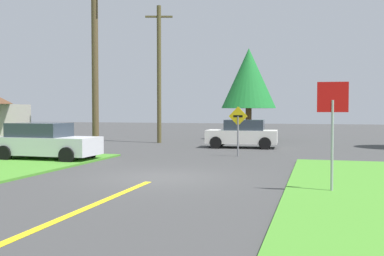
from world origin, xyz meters
The scene contains 8 objects.
ground_plane centered at (0.00, 0.00, 0.00)m, with size 120.00×120.00×0.00m, color #3D3D3D.
stop_sign centered at (5.28, -1.47, 2.06)m, with size 0.79×0.10×2.90m.
parked_car_near_building centered at (-6.44, 3.41, 0.81)m, with size 4.43×2.07×1.62m.
car_approaching_junction centered at (0.73, 12.22, 0.80)m, with size 4.14×2.19×1.62m.
utility_pole_mid centered at (-5.80, 6.77, 4.44)m, with size 1.78×0.54×8.69m.
utility_pole_far centered at (-5.25, 14.68, 4.66)m, with size 1.76×0.62×9.06m.
direction_sign centered at (1.31, 7.28, 1.45)m, with size 0.90×0.10×2.34m.
oak_tree_left centered at (0.08, 19.01, 4.47)m, with size 3.94×3.94×6.65m.
Camera 1 is at (4.91, -13.74, 2.17)m, focal length 42.40 mm.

